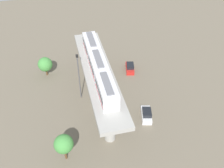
{
  "coord_description": "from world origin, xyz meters",
  "views": [
    {
      "loc": [
        6.36,
        37.29,
        36.23
      ],
      "look_at": [
        -2.5,
        0.5,
        4.74
      ],
      "focal_mm": 41.16,
      "sensor_mm": 36.0,
      "label": 1
    }
  ],
  "objects": [
    {
      "name": "ground_plane",
      "position": [
        0.0,
        0.0,
        0.0
      ],
      "size": [
        120.0,
        120.0,
        0.0
      ],
      "primitive_type": "plane",
      "color": "#706654"
    },
    {
      "name": "tree_mid_lot",
      "position": [
        7.9,
        11.67,
        3.68
      ],
      "size": [
        3.1,
        3.1,
        5.26
      ],
      "color": "brown",
      "rests_on": "ground"
    },
    {
      "name": "parked_car_white",
      "position": [
        -7.86,
        6.12,
        0.74
      ],
      "size": [
        2.75,
        4.51,
        1.76
      ],
      "rotation": [
        0.0,
        0.0,
        -0.24
      ],
      "color": "white",
      "rests_on": "ground"
    },
    {
      "name": "viaduct",
      "position": [
        0.0,
        0.0,
        5.95
      ],
      "size": [
        5.2,
        28.85,
        7.89
      ],
      "color": "#A8A59E",
      "rests_on": "ground"
    },
    {
      "name": "parked_car_red",
      "position": [
        -9.12,
        -9.03,
        0.74
      ],
      "size": [
        2.67,
        4.49,
        1.76
      ],
      "rotation": [
        0.0,
        0.0,
        -0.22
      ],
      "color": "red",
      "rests_on": "ground"
    },
    {
      "name": "tree_near_viaduct",
      "position": [
        9.94,
        -11.78,
        2.94
      ],
      "size": [
        3.25,
        3.25,
        4.58
      ],
      "color": "brown",
      "rests_on": "ground"
    },
    {
      "name": "train",
      "position": [
        0.0,
        0.5,
        9.42
      ],
      "size": [
        2.64,
        20.5,
        3.24
      ],
      "color": "silver",
      "rests_on": "viaduct"
    },
    {
      "name": "signal_post",
      "position": [
        3.4,
        -2.4,
        5.77
      ],
      "size": [
        0.44,
        0.28,
        10.49
      ],
      "color": "#4C4C51",
      "rests_on": "ground"
    }
  ]
}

